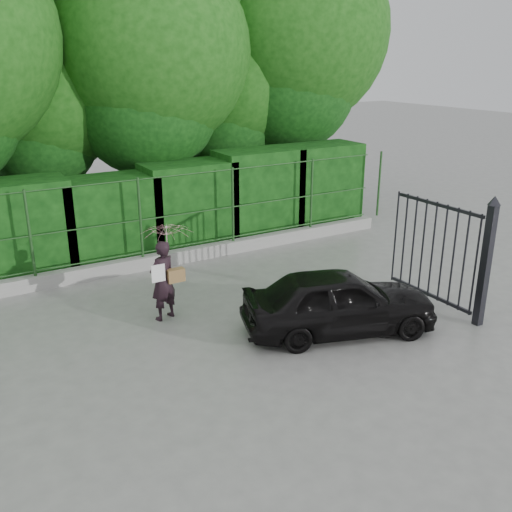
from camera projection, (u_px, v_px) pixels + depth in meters
ground at (218, 361)px, 9.01m from camera, size 80.00×80.00×0.00m
kerb at (126, 266)px, 12.62m from camera, size 14.00×0.25×0.30m
fence at (132, 219)px, 12.37m from camera, size 14.13×0.06×1.80m
hedge at (112, 215)px, 13.15m from camera, size 14.20×1.20×2.28m
trees at (115, 53)px, 14.31m from camera, size 17.10×6.15×8.08m
gate at (464, 254)px, 10.23m from camera, size 0.22×2.33×2.36m
woman at (166, 257)px, 10.16m from camera, size 0.92×0.93×1.76m
car at (339, 301)px, 9.79m from camera, size 3.58×2.30×1.13m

